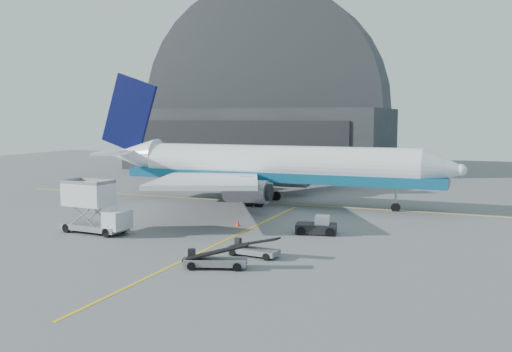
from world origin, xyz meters
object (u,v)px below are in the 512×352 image
at_px(belt_loader_a, 215,260).
at_px(belt_loader_b, 253,250).
at_px(airliner, 263,166).
at_px(catering_truck, 94,208).
at_px(pushback_tug, 317,227).

relative_size(belt_loader_a, belt_loader_b, 1.08).
height_order(airliner, catering_truck, airliner).
distance_m(airliner, belt_loader_b, 26.69).
xyz_separation_m(airliner, belt_loader_b, (8.79, -24.87, -4.06)).
bearing_deg(belt_loader_a, belt_loader_b, 56.44).
bearing_deg(belt_loader_a, airliner, 86.87).
xyz_separation_m(pushback_tug, belt_loader_a, (-3.46, -13.93, -0.09)).
bearing_deg(catering_truck, belt_loader_a, -18.86).
bearing_deg(belt_loader_a, pushback_tug, 58.20).
bearing_deg(pushback_tug, catering_truck, -170.81).
relative_size(airliner, belt_loader_a, 9.91).
xyz_separation_m(belt_loader_a, belt_loader_b, (1.16, 4.14, -0.04)).
relative_size(catering_truck, belt_loader_b, 1.55).
height_order(airliner, pushback_tug, airliner).
distance_m(catering_truck, belt_loader_b, 16.94).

